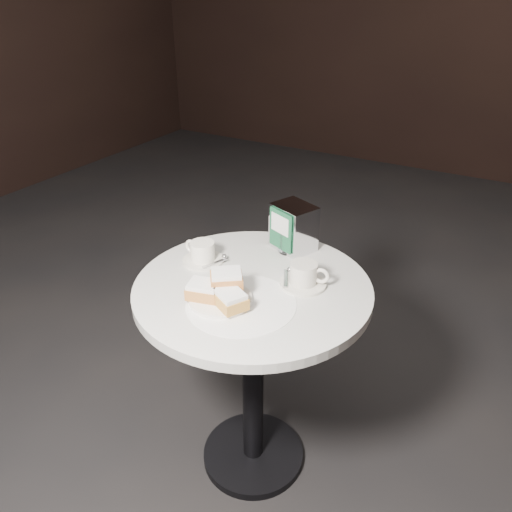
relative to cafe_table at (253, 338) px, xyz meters
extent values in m
plane|color=black|center=(0.00, 0.00, -0.55)|extent=(7.00, 7.00, 0.00)
cylinder|color=black|center=(0.00, 0.00, -0.53)|extent=(0.36, 0.36, 0.03)
cylinder|color=black|center=(0.00, 0.00, -0.18)|extent=(0.07, 0.07, 0.70)
cylinder|color=white|center=(0.00, 0.00, 0.18)|extent=(0.70, 0.70, 0.03)
cylinder|color=white|center=(0.02, -0.10, 0.20)|extent=(0.39, 0.39, 0.00)
cylinder|color=white|center=(-0.03, -0.12, 0.20)|extent=(0.19, 0.19, 0.01)
cube|color=#BF7C3A|center=(-0.07, -0.14, 0.23)|extent=(0.10, 0.09, 0.03)
cube|color=white|center=(-0.07, -0.14, 0.25)|extent=(0.09, 0.08, 0.01)
cube|color=#C68D3D|center=(0.01, -0.14, 0.23)|extent=(0.11, 0.10, 0.03)
cube|color=white|center=(0.01, -0.14, 0.25)|extent=(0.10, 0.09, 0.01)
cube|color=#C1783B|center=(-0.03, -0.10, 0.25)|extent=(0.11, 0.11, 0.03)
cube|color=white|center=(-0.03, -0.10, 0.28)|extent=(0.10, 0.10, 0.01)
cylinder|color=silver|center=(-0.20, 0.04, 0.20)|extent=(0.14, 0.14, 0.01)
cylinder|color=white|center=(-0.20, 0.04, 0.24)|extent=(0.08, 0.08, 0.06)
cylinder|color=#855E48|center=(-0.20, 0.04, 0.26)|extent=(0.08, 0.08, 0.00)
torus|color=white|center=(-0.25, 0.04, 0.24)|extent=(0.05, 0.02, 0.05)
cube|color=silver|center=(-0.15, 0.03, 0.21)|extent=(0.04, 0.09, 0.00)
sphere|color=#ADADB1|center=(-0.15, 0.08, 0.21)|extent=(0.02, 0.02, 0.02)
cylinder|color=silver|center=(0.13, 0.07, 0.20)|extent=(0.16, 0.16, 0.01)
cylinder|color=beige|center=(0.13, 0.07, 0.24)|extent=(0.09, 0.09, 0.06)
cylinder|color=#916B4F|center=(0.13, 0.07, 0.26)|extent=(0.09, 0.09, 0.00)
torus|color=silver|center=(0.18, 0.08, 0.24)|extent=(0.05, 0.02, 0.05)
cube|color=#ACACB1|center=(0.08, 0.06, 0.21)|extent=(0.05, 0.09, 0.00)
sphere|color=silver|center=(0.07, 0.11, 0.21)|extent=(0.02, 0.02, 0.02)
cylinder|color=silver|center=(-0.01, 0.25, 0.25)|extent=(0.08, 0.08, 0.11)
cylinder|color=silver|center=(-0.01, 0.25, 0.25)|extent=(0.07, 0.07, 0.09)
cylinder|color=white|center=(0.00, 0.24, 0.26)|extent=(0.09, 0.09, 0.12)
cylinder|color=white|center=(0.00, 0.24, 0.25)|extent=(0.08, 0.08, 0.10)
cube|color=silver|center=(0.00, 0.26, 0.27)|extent=(0.16, 0.15, 0.15)
cube|color=#185635|center=(-0.02, 0.21, 0.28)|extent=(0.10, 0.04, 0.13)
cube|color=white|center=(-0.02, 0.21, 0.30)|extent=(0.08, 0.03, 0.06)
camera|label=1|loc=(0.62, -1.07, 0.98)|focal=35.00mm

